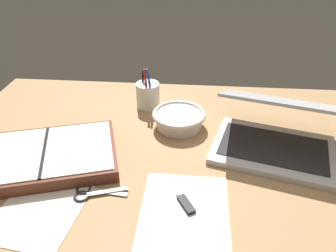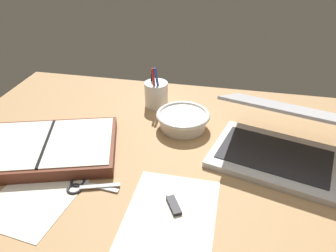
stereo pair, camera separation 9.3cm
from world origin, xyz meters
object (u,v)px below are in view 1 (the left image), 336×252
at_px(pen_cup, 148,95).
at_px(laptop, 276,133).
at_px(bowl, 179,119).
at_px(planner, 45,157).
at_px(scissors, 89,192).

bearing_deg(pen_cup, laptop, -28.36).
bearing_deg(bowl, pen_cup, 133.22).
xyz_separation_m(pen_cup, planner, (-0.24, -0.34, -0.03)).
height_order(bowl, scissors, bowl).
distance_m(bowl, pen_cup, 0.17).
distance_m(pen_cup, planner, 0.42).
distance_m(laptop, planner, 0.65).
distance_m(laptop, scissors, 0.54).
height_order(planner, scissors, planner).
relative_size(bowl, scissors, 1.30).
relative_size(laptop, planner, 0.92).
xyz_separation_m(laptop, scissors, (-0.49, -0.23, -0.05)).
bearing_deg(planner, bowl, 14.18).
xyz_separation_m(bowl, scissors, (-0.20, -0.33, -0.03)).
bearing_deg(pen_cup, planner, -124.85).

